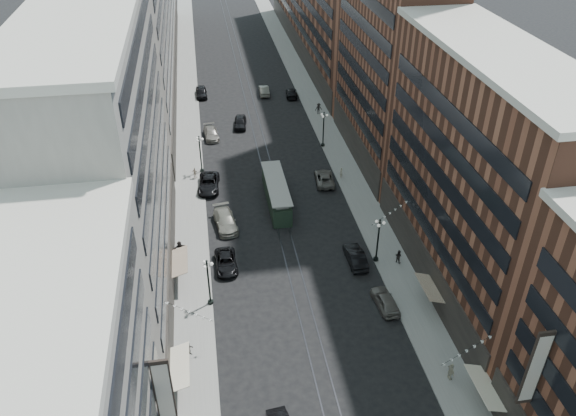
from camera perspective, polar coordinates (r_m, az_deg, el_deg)
ground at (r=84.63m, az=-2.58°, el=5.80°), size 220.00×220.00×0.00m
sidewalk_west at (r=93.21m, az=-10.13°, el=8.08°), size 4.00×180.00×0.15m
sidewalk_east at (r=95.11m, az=3.35°, el=9.09°), size 4.00×180.00×0.15m
rail_west at (r=93.49m, az=-3.76°, el=8.58°), size 0.12×180.00×0.02m
rail_east at (r=93.61m, az=-2.90°, el=8.64°), size 0.12×180.00×0.02m
building_west_mid at (r=54.55m, az=-17.42°, el=4.21°), size 8.00×36.00×28.00m
building_west_far at (r=113.93m, az=-14.14°, el=19.23°), size 8.00×90.00×26.00m
building_east_mid at (r=56.43m, az=18.70°, el=2.63°), size 8.00×30.00×24.00m
building_east_tower at (r=77.06m, az=10.80°, el=19.22°), size 8.00×26.00×42.00m
lamppost_sw_far at (r=55.86m, az=-8.08°, el=-7.33°), size 1.03×1.14×5.52m
lamppost_sw_mid at (r=78.38m, az=-8.90°, el=5.56°), size 1.03×1.14×5.52m
lamppost_se_far at (r=61.44m, az=9.14°, el=-3.11°), size 1.03×1.14×5.52m
lamppost_se_mid at (r=84.64m, az=3.62°, el=8.11°), size 1.03×1.14×5.52m
streetcar at (r=71.36m, az=-1.18°, el=1.45°), size 2.50×11.31×3.13m
car_2 at (r=61.71m, az=-6.31°, el=-5.49°), size 2.43×5.03×1.38m
car_4 at (r=57.46m, az=9.85°, el=-9.25°), size 2.17×4.67×1.55m
pedestrian_2 at (r=52.73m, az=-10.01°, el=-13.92°), size 0.85×0.66×1.54m
pedestrian_4 at (r=52.04m, az=16.21°, el=-15.66°), size 0.58×1.09×1.79m
car_7 at (r=75.49m, az=-8.05°, el=2.48°), size 3.17×6.00×1.61m
car_8 at (r=89.06m, az=-7.82°, el=7.52°), size 2.50×5.24×1.47m
car_9 at (r=104.70m, az=-8.81°, el=11.56°), size 2.07×4.95×1.67m
car_10 at (r=62.34m, az=6.87°, el=-4.93°), size 1.77×4.93×1.62m
car_11 at (r=76.31m, az=3.72°, el=3.05°), size 2.88×5.40×1.44m
car_12 at (r=103.51m, az=0.36°, el=11.60°), size 2.44×4.95×1.38m
car_13 at (r=92.09m, az=-4.89°, el=8.67°), size 2.51×4.96×1.62m
car_14 at (r=104.47m, az=-2.45°, el=11.84°), size 1.83×4.83×1.57m
pedestrian_5 at (r=63.98m, az=-10.94°, el=-3.99°), size 1.65×0.83×1.71m
pedestrian_6 at (r=77.96m, az=-9.43°, el=3.53°), size 1.01×0.73×1.57m
pedestrian_7 at (r=62.91m, az=11.15°, el=-4.83°), size 0.83×0.86×1.59m
pedestrian_8 at (r=77.41m, az=5.42°, el=3.60°), size 0.66×0.61×1.52m
pedestrian_9 at (r=96.23m, az=3.13°, el=10.06°), size 1.24×0.58×1.87m
car_extra_0 at (r=67.82m, az=-6.38°, el=-1.29°), size 3.08×6.05×1.68m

